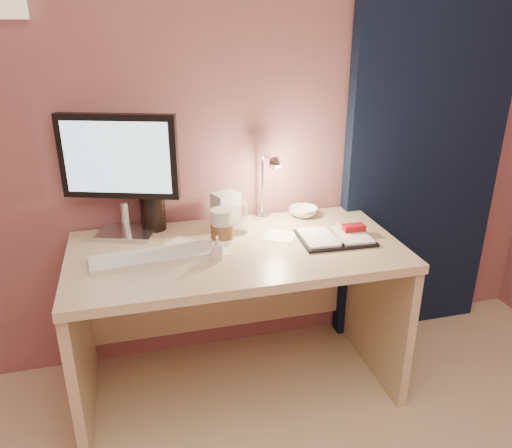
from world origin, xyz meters
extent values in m
plane|color=#955A56|center=(0.00, 1.75, 1.25)|extent=(3.50, 0.00, 3.50)
cube|color=black|center=(1.05, 1.69, 1.10)|extent=(0.85, 0.08, 2.20)
cube|color=tan|center=(0.00, 1.38, 0.71)|extent=(1.40, 0.70, 0.04)
cube|color=tan|center=(-0.68, 1.38, 0.34)|extent=(0.04, 0.66, 0.69)
cube|color=tan|center=(0.68, 1.38, 0.34)|extent=(0.04, 0.66, 0.69)
cube|color=tan|center=(0.00, 1.71, 0.40)|extent=(1.32, 0.03, 0.55)
cube|color=silver|center=(-0.45, 1.64, 0.74)|extent=(0.29, 0.25, 0.02)
cylinder|color=silver|center=(-0.45, 1.64, 0.81)|extent=(0.04, 0.04, 0.14)
cube|color=black|center=(-0.45, 1.64, 1.09)|extent=(0.49, 0.20, 0.36)
cube|color=#BBE3FF|center=(-0.44, 1.61, 1.09)|extent=(0.43, 0.15, 0.30)
cube|color=silver|center=(-0.36, 1.36, 0.74)|extent=(0.49, 0.18, 0.02)
cube|color=black|center=(0.44, 1.35, 0.74)|extent=(0.32, 0.25, 0.01)
cube|color=white|center=(0.36, 1.36, 0.75)|extent=(0.15, 0.21, 0.01)
cube|color=white|center=(0.51, 1.35, 0.75)|extent=(0.15, 0.21, 0.01)
cube|color=#AE0E20|center=(0.53, 1.38, 0.77)|extent=(0.10, 0.05, 0.03)
cube|color=white|center=(-0.13, 1.39, 0.73)|extent=(0.17, 0.17, 0.00)
cube|color=white|center=(0.21, 1.45, 0.73)|extent=(0.18, 0.18, 0.00)
cube|color=white|center=(-0.22, 1.47, 0.73)|extent=(0.18, 0.18, 0.00)
cylinder|color=silver|center=(-0.05, 1.44, 0.80)|extent=(0.09, 0.09, 0.14)
cylinder|color=brown|center=(-0.05, 1.44, 0.79)|extent=(0.10, 0.10, 0.06)
cylinder|color=silver|center=(-0.05, 1.44, 0.88)|extent=(0.09, 0.09, 0.01)
cylinder|color=white|center=(0.04, 1.53, 0.80)|extent=(0.08, 0.08, 0.14)
imported|color=white|center=(0.39, 1.65, 0.75)|extent=(0.18, 0.18, 0.04)
imported|color=silver|center=(-0.10, 1.30, 0.78)|extent=(0.05, 0.06, 0.09)
cylinder|color=black|center=(-0.32, 1.67, 0.81)|extent=(0.11, 0.11, 0.16)
cube|color=beige|center=(0.00, 1.61, 0.81)|extent=(0.14, 0.12, 0.17)
cylinder|color=silver|center=(0.20, 1.69, 0.74)|extent=(0.08, 0.08, 0.01)
cylinder|color=silver|center=(0.20, 1.69, 0.89)|extent=(0.01, 0.01, 0.29)
cone|color=silver|center=(0.16, 1.56, 1.03)|extent=(0.07, 0.06, 0.06)
camera|label=1|loc=(-0.40, -0.49, 1.63)|focal=35.00mm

